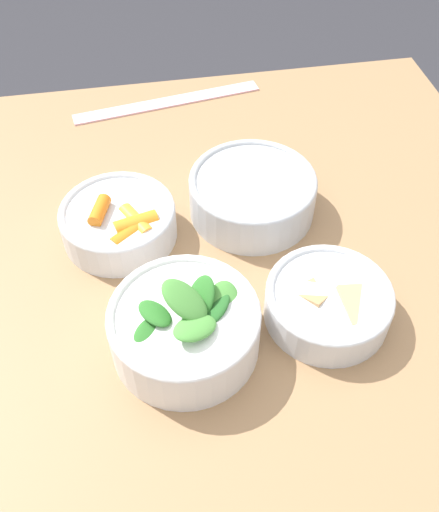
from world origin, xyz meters
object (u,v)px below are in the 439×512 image
object	(u,v)px
bowl_beans_hotdog	(252,195)
ruler	(168,102)
bowl_greens	(185,326)
bowl_cookies	(328,302)
bowl_carrots	(119,221)

from	to	relation	value
bowl_beans_hotdog	ruler	distance (m)	0.30
bowl_greens	ruler	xyz separation A→B (m)	(0.04, 0.48, -0.03)
bowl_cookies	ruler	distance (m)	0.49
bowl_beans_hotdog	bowl_cookies	size ratio (longest dim) A/B	1.17
bowl_beans_hotdog	ruler	world-z (taller)	bowl_beans_hotdog
bowl_carrots	bowl_greens	bearing A→B (deg)	-71.51
bowl_carrots	ruler	xyz separation A→B (m)	(0.10, 0.30, -0.03)
bowl_carrots	bowl_cookies	world-z (taller)	bowl_carrots
bowl_greens	bowl_beans_hotdog	xyz separation A→B (m)	(0.12, 0.20, -0.01)
bowl_cookies	ruler	size ratio (longest dim) A/B	0.46
bowl_greens	bowl_carrots	bearing A→B (deg)	108.49
bowl_carrots	bowl_greens	distance (m)	0.19
bowl_beans_hotdog	bowl_cookies	bearing A→B (deg)	-75.56
bowl_cookies	bowl_carrots	bearing A→B (deg)	143.17
bowl_greens	ruler	world-z (taller)	bowl_greens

